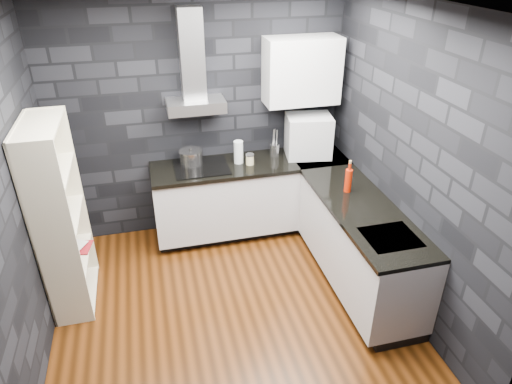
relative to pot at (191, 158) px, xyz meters
name	(u,v)px	position (x,y,z in m)	size (l,w,h in m)	color
ground	(232,311)	(0.14, -1.40, -0.98)	(3.20, 3.20, 0.00)	#47220A
ceiling	(221,5)	(0.14, -1.40, 1.72)	(3.20, 3.20, 0.00)	white
wall_back	(199,118)	(0.14, 0.23, 0.37)	(3.20, 0.05, 2.70)	black
wall_front	(290,335)	(0.14, -3.02, 0.37)	(3.20, 0.05, 2.70)	black
wall_left	(8,212)	(-1.48, -1.40, 0.37)	(0.05, 3.20, 2.70)	black
wall_right	(409,164)	(1.77, -1.40, 0.37)	(0.05, 3.20, 2.70)	black
toekick_back	(250,224)	(0.64, -0.06, -0.93)	(2.18, 0.50, 0.10)	black
toekick_right	(358,278)	(1.48, -1.30, -0.93)	(0.50, 1.78, 0.10)	black
counter_back_cab	(251,195)	(0.64, -0.10, -0.50)	(2.20, 0.60, 0.76)	silver
counter_right_cab	(359,244)	(1.44, -1.30, -0.50)	(0.60, 1.80, 0.76)	silver
counter_back_top	(251,164)	(0.64, -0.11, -0.10)	(2.20, 0.62, 0.04)	black
counter_right_top	(363,209)	(1.43, -1.30, -0.10)	(0.62, 1.80, 0.04)	black
counter_corner_top	(318,157)	(1.44, -0.10, -0.10)	(0.62, 0.62, 0.04)	black
hood_body	(196,105)	(0.09, 0.03, 0.58)	(0.60, 0.34, 0.12)	#B3B4B8
hood_chimney	(192,54)	(0.09, 0.10, 1.09)	(0.24, 0.20, 0.90)	#B3B4B8
upper_cabinet	(302,71)	(1.24, 0.03, 0.87)	(0.80, 0.35, 0.70)	silver
cooktop	(201,167)	(0.09, -0.10, -0.08)	(0.58, 0.50, 0.01)	black
sink_rim	(391,237)	(1.44, -1.80, -0.09)	(0.44, 0.40, 0.01)	#B3B4B8
pot	(191,158)	(0.00, 0.00, 0.00)	(0.24, 0.24, 0.14)	silver
glass_vase	(239,152)	(0.52, -0.07, 0.04)	(0.10, 0.10, 0.25)	silver
storage_jar	(250,160)	(0.63, -0.15, -0.03)	(0.09, 0.09, 0.11)	#C5B883
utensil_crock	(274,150)	(0.95, 0.01, -0.01)	(0.11, 0.11, 0.14)	silver
appliance_garage	(308,137)	(1.33, -0.07, 0.14)	(0.49, 0.38, 0.49)	#B6B9BD
red_bottle	(348,181)	(1.42, -0.98, 0.03)	(0.07, 0.07, 0.24)	#9C1A05
bookshelf	(60,218)	(-1.28, -0.81, -0.08)	(0.34, 0.80, 1.80)	beige
fruit_bowl	(57,223)	(-1.28, -0.95, -0.05)	(0.23, 0.23, 0.06)	silver
book_red	(71,239)	(-1.26, -0.67, -0.41)	(0.17, 0.02, 0.23)	maroon
book_second	(67,237)	(-1.29, -0.66, -0.39)	(0.15, 0.02, 0.20)	#B2B2B2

